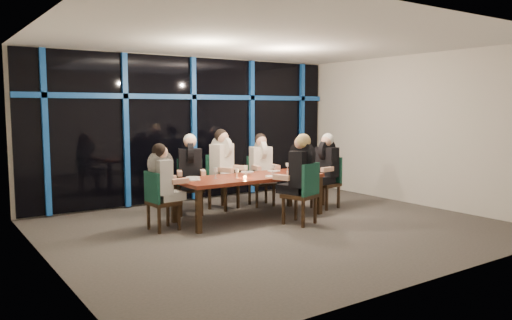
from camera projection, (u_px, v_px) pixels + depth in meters
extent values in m
plane|color=#514B47|center=(277.00, 227.00, 8.13)|extent=(7.00, 7.00, 0.00)
cube|color=silver|center=(191.00, 129.00, 10.44)|extent=(7.00, 0.04, 3.00)
cube|color=silver|center=(440.00, 148.00, 5.52)|extent=(7.00, 0.04, 3.00)
cube|color=silver|center=(45.00, 144.00, 6.01)|extent=(0.04, 6.00, 3.00)
cube|color=silver|center=(417.00, 130.00, 9.95)|extent=(0.04, 6.00, 3.00)
cube|color=white|center=(278.00, 40.00, 7.82)|extent=(7.00, 6.00, 0.04)
cube|color=black|center=(193.00, 129.00, 10.39)|extent=(6.86, 0.04, 2.94)
cube|color=#154CA5|center=(45.00, 133.00, 8.71)|extent=(0.10, 0.10, 2.94)
cube|color=#154CA5|center=(126.00, 131.00, 9.53)|extent=(0.10, 0.10, 2.94)
cube|color=#154CA5|center=(194.00, 129.00, 10.35)|extent=(0.10, 0.10, 2.94)
cube|color=#154CA5|center=(252.00, 127.00, 11.16)|extent=(0.10, 0.10, 2.94)
cube|color=#154CA5|center=(302.00, 126.00, 11.98)|extent=(0.10, 0.10, 2.94)
cube|color=#154CA5|center=(193.00, 97.00, 10.28)|extent=(6.86, 0.10, 0.10)
cube|color=#FF2D14|center=(230.00, 98.00, 11.19)|extent=(0.60, 0.05, 0.35)
cube|color=maroon|center=(250.00, 178.00, 8.71)|extent=(2.60, 1.00, 0.06)
cube|color=#311F10|center=(199.00, 211.00, 7.69)|extent=(0.08, 0.08, 0.69)
cube|color=#311F10|center=(319.00, 196.00, 9.09)|extent=(0.08, 0.08, 0.69)
cube|color=#311F10|center=(174.00, 203.00, 8.42)|extent=(0.08, 0.08, 0.69)
cube|color=#311F10|center=(290.00, 189.00, 9.81)|extent=(0.08, 0.08, 0.69)
cube|color=#301D10|center=(191.00, 189.00, 9.07)|extent=(0.61, 0.61, 0.06)
cube|color=#184E3C|center=(190.00, 172.00, 9.24)|extent=(0.45, 0.23, 0.52)
cube|color=#301D10|center=(181.00, 205.00, 8.88)|extent=(0.05, 0.05, 0.43)
cube|color=#301D10|center=(202.00, 204.00, 8.95)|extent=(0.05, 0.05, 0.43)
cube|color=#301D10|center=(180.00, 201.00, 9.24)|extent=(0.05, 0.05, 0.43)
cube|color=#301D10|center=(200.00, 200.00, 9.32)|extent=(0.05, 0.05, 0.43)
cube|color=#301D10|center=(224.00, 184.00, 9.55)|extent=(0.62, 0.62, 0.06)
cube|color=#184E3C|center=(215.00, 168.00, 9.65)|extent=(0.47, 0.22, 0.54)
cube|color=#301D10|center=(225.00, 200.00, 9.31)|extent=(0.06, 0.06, 0.45)
cube|color=#301D10|center=(238.00, 197.00, 9.63)|extent=(0.06, 0.06, 0.45)
cube|color=#301D10|center=(210.00, 198.00, 9.53)|extent=(0.06, 0.06, 0.45)
cube|color=#301D10|center=(222.00, 195.00, 9.85)|extent=(0.06, 0.06, 0.45)
cube|color=#301D10|center=(262.00, 183.00, 9.89)|extent=(0.53, 0.53, 0.06)
cube|color=#184E3C|center=(257.00, 168.00, 10.04)|extent=(0.46, 0.13, 0.50)
cube|color=#301D10|center=(257.00, 197.00, 9.67)|extent=(0.05, 0.05, 0.42)
cube|color=#301D10|center=(274.00, 196.00, 9.82)|extent=(0.05, 0.05, 0.42)
cube|color=#301D10|center=(250.00, 194.00, 10.00)|extent=(0.05, 0.05, 0.42)
cube|color=#301D10|center=(266.00, 193.00, 10.15)|extent=(0.05, 0.05, 0.42)
cube|color=#301D10|center=(163.00, 203.00, 7.90)|extent=(0.48, 0.48, 0.06)
cube|color=#184E3C|center=(152.00, 188.00, 7.75)|extent=(0.09, 0.44, 0.49)
cube|color=#301D10|center=(179.00, 218.00, 7.91)|extent=(0.04, 0.04, 0.41)
cube|color=#301D10|center=(168.00, 214.00, 8.17)|extent=(0.04, 0.04, 0.41)
cube|color=#301D10|center=(159.00, 221.00, 7.68)|extent=(0.04, 0.04, 0.41)
cube|color=#301D10|center=(149.00, 217.00, 7.95)|extent=(0.04, 0.04, 0.41)
cube|color=#301D10|center=(325.00, 185.00, 9.64)|extent=(0.53, 0.53, 0.06)
cube|color=#184E3C|center=(332.00, 170.00, 9.76)|extent=(0.13, 0.46, 0.51)
cube|color=#301D10|center=(312.00, 197.00, 9.68)|extent=(0.05, 0.05, 0.43)
cube|color=#301D10|center=(327.00, 199.00, 9.41)|extent=(0.05, 0.05, 0.43)
cube|color=#301D10|center=(323.00, 195.00, 9.93)|extent=(0.05, 0.05, 0.43)
cube|color=#301D10|center=(338.00, 197.00, 9.66)|extent=(0.05, 0.05, 0.43)
cube|color=#301D10|center=(300.00, 196.00, 8.31)|extent=(0.61, 0.61, 0.06)
cube|color=#184E3C|center=(311.00, 180.00, 8.15)|extent=(0.47, 0.20, 0.53)
cube|color=#301D10|center=(296.00, 208.00, 8.60)|extent=(0.05, 0.05, 0.45)
cube|color=#301D10|center=(283.00, 211.00, 8.30)|extent=(0.05, 0.05, 0.45)
cube|color=#301D10|center=(315.00, 210.00, 8.37)|extent=(0.05, 0.05, 0.45)
cube|color=#301D10|center=(303.00, 214.00, 8.07)|extent=(0.05, 0.05, 0.45)
cube|color=black|center=(191.00, 185.00, 8.94)|extent=(0.51, 0.54, 0.14)
cube|color=black|center=(190.00, 165.00, 9.07)|extent=(0.48, 0.39, 0.58)
cylinder|color=black|center=(190.00, 152.00, 9.04)|extent=(0.26, 0.44, 0.43)
sphere|color=tan|center=(190.00, 142.00, 9.00)|extent=(0.22, 0.22, 0.22)
sphere|color=silver|center=(190.00, 140.00, 9.04)|extent=(0.24, 0.24, 0.24)
cube|color=tan|center=(180.00, 173.00, 8.80)|extent=(0.20, 0.32, 0.08)
cube|color=tan|center=(203.00, 172.00, 8.88)|extent=(0.20, 0.32, 0.08)
cube|color=silver|center=(229.00, 179.00, 9.47)|extent=(0.52, 0.56, 0.15)
cube|color=silver|center=(222.00, 160.00, 9.53)|extent=(0.50, 0.39, 0.60)
cylinder|color=silver|center=(222.00, 147.00, 9.51)|extent=(0.26, 0.46, 0.45)
sphere|color=tan|center=(223.00, 137.00, 9.47)|extent=(0.23, 0.23, 0.23)
sphere|color=black|center=(221.00, 135.00, 9.49)|extent=(0.25, 0.25, 0.25)
cube|color=tan|center=(225.00, 170.00, 9.22)|extent=(0.19, 0.33, 0.09)
cube|color=tan|center=(239.00, 168.00, 9.57)|extent=(0.19, 0.33, 0.09)
cube|color=silver|center=(264.00, 179.00, 9.76)|extent=(0.44, 0.48, 0.14)
cube|color=silver|center=(261.00, 161.00, 9.88)|extent=(0.44, 0.31, 0.57)
cylinder|color=silver|center=(261.00, 150.00, 9.85)|extent=(0.18, 0.44, 0.42)
sphere|color=tan|center=(261.00, 141.00, 9.82)|extent=(0.21, 0.21, 0.21)
sphere|color=black|center=(260.00, 139.00, 9.85)|extent=(0.23, 0.23, 0.23)
cube|color=tan|center=(256.00, 168.00, 9.59)|extent=(0.14, 0.31, 0.08)
cube|color=tan|center=(275.00, 167.00, 9.75)|extent=(0.14, 0.31, 0.08)
cube|color=black|center=(170.00, 196.00, 7.97)|extent=(0.44, 0.39, 0.14)
cube|color=black|center=(161.00, 177.00, 7.84)|extent=(0.27, 0.41, 0.55)
cylinder|color=black|center=(160.00, 163.00, 7.81)|extent=(0.42, 0.13, 0.41)
sphere|color=tan|center=(161.00, 152.00, 7.81)|extent=(0.20, 0.20, 0.20)
sphere|color=black|center=(159.00, 150.00, 7.78)|extent=(0.22, 0.22, 0.22)
cube|color=tan|center=(180.00, 181.00, 7.84)|extent=(0.30, 0.10, 0.08)
cube|color=tan|center=(168.00, 178.00, 8.14)|extent=(0.30, 0.10, 0.08)
cube|color=black|center=(321.00, 180.00, 9.55)|extent=(0.48, 0.43, 0.14)
cube|color=black|center=(327.00, 162.00, 9.63)|extent=(0.31, 0.44, 0.57)
cylinder|color=black|center=(327.00, 150.00, 9.60)|extent=(0.44, 0.17, 0.43)
sphere|color=tan|center=(327.00, 141.00, 9.57)|extent=(0.21, 0.21, 0.21)
sphere|color=silver|center=(328.00, 139.00, 9.60)|extent=(0.23, 0.23, 0.23)
cube|color=tan|center=(310.00, 168.00, 9.62)|extent=(0.31, 0.13, 0.08)
cube|color=tan|center=(327.00, 169.00, 9.32)|extent=(0.31, 0.13, 0.08)
cube|color=black|center=(293.00, 189.00, 8.37)|extent=(0.51, 0.55, 0.15)
cube|color=black|center=(302.00, 169.00, 8.24)|extent=(0.48, 0.38, 0.60)
cylinder|color=black|center=(302.00, 155.00, 8.21)|extent=(0.24, 0.46, 0.45)
sphere|color=tan|center=(301.00, 143.00, 8.20)|extent=(0.22, 0.22, 0.22)
sphere|color=tan|center=(303.00, 141.00, 8.18)|extent=(0.24, 0.24, 0.24)
cube|color=tan|center=(296.00, 175.00, 8.57)|extent=(0.18, 0.33, 0.09)
cube|color=tan|center=(282.00, 177.00, 8.24)|extent=(0.18, 0.33, 0.09)
cylinder|color=white|center=(193.00, 177.00, 8.50)|extent=(0.24, 0.24, 0.01)
cylinder|color=white|center=(247.00, 172.00, 9.21)|extent=(0.24, 0.24, 0.01)
cylinder|color=white|center=(274.00, 171.00, 9.34)|extent=(0.24, 0.24, 0.01)
cylinder|color=white|center=(193.00, 180.00, 8.23)|extent=(0.24, 0.24, 0.01)
cylinder|color=white|center=(307.00, 172.00, 9.23)|extent=(0.24, 0.24, 0.01)
cylinder|color=white|center=(272.00, 176.00, 8.62)|extent=(0.24, 0.24, 0.01)
cylinder|color=black|center=(298.00, 167.00, 9.16)|extent=(0.07, 0.07, 0.23)
cylinder|color=black|center=(298.00, 158.00, 9.14)|extent=(0.03, 0.03, 0.08)
cylinder|color=silver|center=(298.00, 167.00, 9.16)|extent=(0.07, 0.07, 0.06)
cylinder|color=silver|center=(296.00, 169.00, 8.94)|extent=(0.11, 0.11, 0.20)
cylinder|color=silver|center=(299.00, 167.00, 8.97)|extent=(0.02, 0.02, 0.14)
cylinder|color=#FB9A4B|center=(245.00, 177.00, 8.47)|extent=(0.06, 0.06, 0.03)
cylinder|color=silver|center=(237.00, 178.00, 8.48)|extent=(0.06, 0.06, 0.01)
cylinder|color=silver|center=(237.00, 175.00, 8.48)|extent=(0.01, 0.01, 0.09)
cylinder|color=silver|center=(237.00, 170.00, 8.47)|extent=(0.06, 0.06, 0.06)
cylinder|color=silver|center=(246.00, 175.00, 8.82)|extent=(0.06, 0.06, 0.01)
cylinder|color=silver|center=(246.00, 172.00, 8.82)|extent=(0.01, 0.01, 0.10)
cylinder|color=silver|center=(246.00, 167.00, 8.81)|extent=(0.07, 0.07, 0.07)
cylinder|color=silver|center=(273.00, 174.00, 9.03)|extent=(0.06, 0.06, 0.01)
cylinder|color=silver|center=(273.00, 171.00, 9.02)|extent=(0.01, 0.01, 0.09)
cylinder|color=silver|center=(273.00, 166.00, 9.01)|extent=(0.06, 0.06, 0.06)
cylinder|color=white|center=(215.00, 178.00, 8.42)|extent=(0.07, 0.07, 0.01)
cylinder|color=white|center=(215.00, 175.00, 8.41)|extent=(0.01, 0.01, 0.11)
cylinder|color=white|center=(215.00, 170.00, 8.40)|extent=(0.07, 0.07, 0.07)
cylinder|color=silver|center=(288.00, 171.00, 9.34)|extent=(0.06, 0.06, 0.01)
cylinder|color=silver|center=(288.00, 169.00, 9.34)|extent=(0.01, 0.01, 0.09)
cylinder|color=silver|center=(288.00, 165.00, 9.33)|extent=(0.06, 0.06, 0.06)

